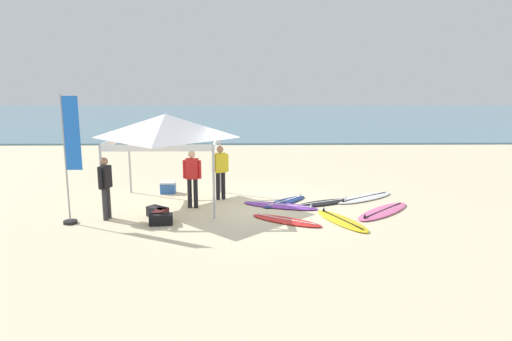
% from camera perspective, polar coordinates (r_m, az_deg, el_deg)
% --- Properties ---
extents(ground_plane, '(80.00, 80.00, 0.00)m').
position_cam_1_polar(ground_plane, '(14.10, -0.39, -4.46)').
color(ground_plane, beige).
extents(sea, '(80.00, 36.00, 0.10)m').
position_cam_1_polar(sea, '(44.77, -0.74, 6.45)').
color(sea, '#568499').
rests_on(sea, ground).
extents(canopy_tent, '(3.13, 3.13, 2.75)m').
position_cam_1_polar(canopy_tent, '(14.23, -10.86, 5.29)').
color(canopy_tent, '#B7B7BC').
rests_on(canopy_tent, ground).
extents(surfboard_pink, '(2.23, 2.27, 0.19)m').
position_cam_1_polar(surfboard_pink, '(14.04, 15.11, -4.77)').
color(surfboard_pink, pink).
rests_on(surfboard_pink, ground).
extents(surfboard_black, '(2.02, 1.31, 0.19)m').
position_cam_1_polar(surfboard_black, '(14.60, 8.18, -3.87)').
color(surfboard_black, black).
rests_on(surfboard_black, ground).
extents(surfboard_yellow, '(1.43, 2.25, 0.19)m').
position_cam_1_polar(surfboard_yellow, '(12.91, 10.32, -5.97)').
color(surfboard_yellow, yellow).
rests_on(surfboard_yellow, ground).
extents(surfboard_white, '(2.32, 1.89, 0.19)m').
position_cam_1_polar(surfboard_white, '(15.43, 12.96, -3.22)').
color(surfboard_white, white).
rests_on(surfboard_white, ground).
extents(surfboard_red, '(2.04, 1.57, 0.19)m').
position_cam_1_polar(surfboard_red, '(12.75, 3.64, -6.03)').
color(surfboard_red, red).
rests_on(surfboard_red, ground).
extents(surfboard_navy, '(1.67, 1.73, 0.19)m').
position_cam_1_polar(surfboard_navy, '(14.61, 3.54, -3.76)').
color(surfboard_navy, navy).
rests_on(surfboard_navy, ground).
extents(surfboard_purple, '(2.37, 1.40, 0.19)m').
position_cam_1_polar(surfboard_purple, '(14.16, 2.96, -4.25)').
color(surfboard_purple, purple).
rests_on(surfboard_purple, ground).
extents(person_yellow, '(0.51, 0.35, 1.71)m').
position_cam_1_polar(person_yellow, '(14.82, -4.33, 0.22)').
color(person_yellow, black).
rests_on(person_yellow, ground).
extents(person_red, '(0.55, 0.25, 1.71)m').
position_cam_1_polar(person_red, '(13.94, -7.72, -0.55)').
color(person_red, black).
rests_on(person_red, ground).
extents(person_black, '(0.29, 0.54, 1.71)m').
position_cam_1_polar(person_black, '(13.32, -17.74, -1.55)').
color(person_black, '#2D2D33').
rests_on(person_black, ground).
extents(banner_flag, '(0.60, 0.36, 3.40)m').
position_cam_1_polar(banner_flag, '(13.11, -21.53, 0.61)').
color(banner_flag, '#99999E').
rests_on(banner_flag, ground).
extents(gear_bag_near_tent, '(0.63, 0.39, 0.28)m').
position_cam_1_polar(gear_bag_near_tent, '(12.69, -11.41, -5.82)').
color(gear_bag_near_tent, black).
rests_on(gear_bag_near_tent, ground).
extents(gear_bag_by_pole, '(0.39, 0.63, 0.28)m').
position_cam_1_polar(gear_bag_by_pole, '(13.04, -11.53, -5.37)').
color(gear_bag_by_pole, '#4C1919').
rests_on(gear_bag_by_pole, ground).
extents(gear_bag_on_sand, '(0.67, 0.62, 0.28)m').
position_cam_1_polar(gear_bag_on_sand, '(13.40, -11.80, -4.92)').
color(gear_bag_on_sand, '#232328').
rests_on(gear_bag_on_sand, ground).
extents(cooler_box, '(0.50, 0.36, 0.39)m').
position_cam_1_polar(cooler_box, '(15.98, -10.58, -2.03)').
color(cooler_box, '#2D60B7').
rests_on(cooler_box, ground).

